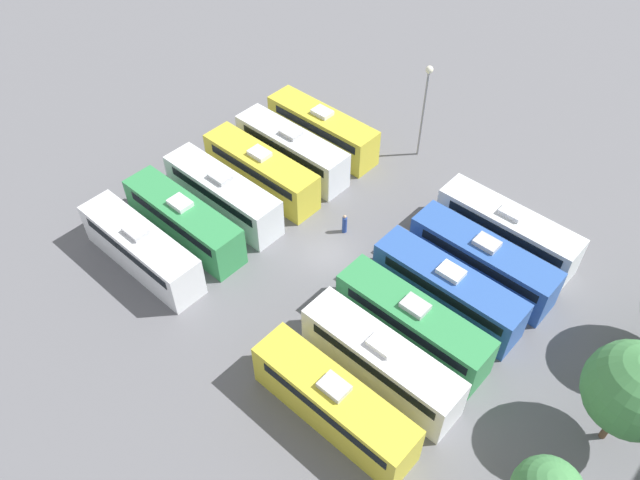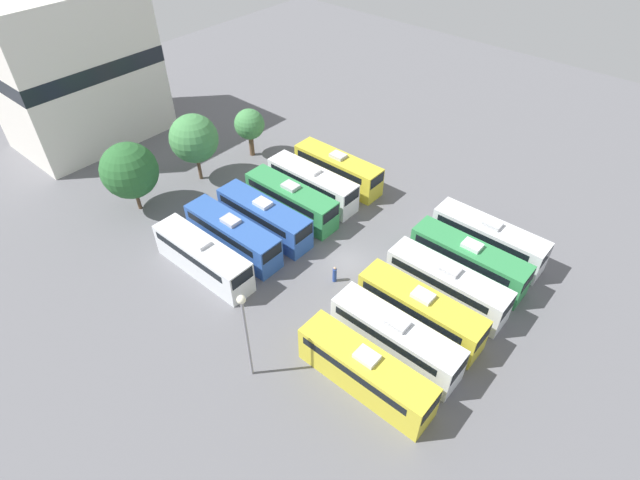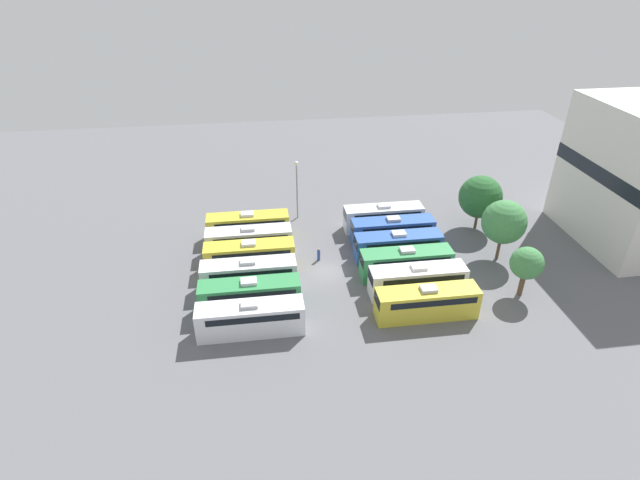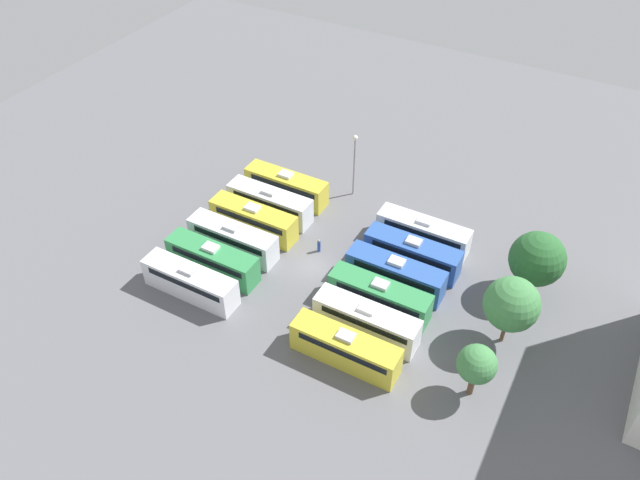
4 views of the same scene
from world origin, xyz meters
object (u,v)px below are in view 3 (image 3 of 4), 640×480
object	(u,v)px
tree_1	(504,222)
bus_9	(406,262)
bus_8	(398,245)
light_pole	(297,180)
tree_2	(527,264)
bus_2	(250,255)
bus_10	(418,280)
bus_7	(393,230)
worker_person	(319,255)
bus_11	(427,302)
bus_6	(383,217)
bus_4	(250,294)
bus_1	(249,240)
depot_building	(638,176)
bus_3	(249,274)
bus_0	(248,225)
tree_0	(480,197)
bus_5	(251,318)

from	to	relation	value
tree_1	bus_9	bearing A→B (deg)	-80.81
bus_8	light_pole	distance (m)	16.63
tree_2	bus_8	bearing A→B (deg)	-128.60
bus_2	bus_9	size ratio (longest dim) A/B	1.00
bus_10	bus_8	bearing A→B (deg)	-178.67
bus_7	bus_9	world-z (taller)	same
bus_8	light_pole	xyz separation A→B (m)	(-12.00, -10.87, 3.82)
bus_9	light_pole	distance (m)	19.42
worker_person	light_pole	size ratio (longest dim) A/B	0.20
bus_11	bus_10	bearing A→B (deg)	176.44
bus_2	bus_6	bearing A→B (deg)	112.07
bus_2	bus_11	size ratio (longest dim) A/B	1.00
bus_4	bus_1	bearing A→B (deg)	179.61
worker_person	depot_building	xyz separation A→B (m)	(0.11, 38.82, 7.88)
bus_6	tree_2	distance (m)	19.81
tree_2	bus_6	bearing A→B (deg)	-145.72
bus_7	depot_building	xyz separation A→B (m)	(2.97, 29.04, 6.88)
bus_2	bus_8	world-z (taller)	same
bus_1	light_pole	size ratio (longest dim) A/B	1.24
bus_1	bus_9	size ratio (longest dim) A/B	1.00
bus_7	depot_building	distance (m)	29.99
bus_3	tree_1	world-z (taller)	tree_1
bus_1	bus_11	bearing A→B (deg)	49.85
bus_6	depot_building	world-z (taller)	depot_building
bus_0	bus_11	world-z (taller)	same
bus_1	bus_10	distance (m)	20.78
bus_0	bus_8	xyz separation A→B (m)	(7.45, 17.60, 0.00)
bus_1	bus_7	bearing A→B (deg)	89.96
bus_9	tree_0	distance (m)	15.89
bus_0	bus_2	xyz separation A→B (m)	(7.22, 0.07, 0.00)
bus_6	bus_9	world-z (taller)	same
bus_0	bus_10	world-z (taller)	same
bus_2	bus_6	xyz separation A→B (m)	(-7.13, 17.60, 0.00)
bus_6	tree_1	distance (m)	15.26
bus_7	bus_10	world-z (taller)	same
bus_0	bus_5	distance (m)	18.56
bus_0	bus_6	bearing A→B (deg)	89.72
bus_6	bus_10	distance (m)	14.52
bus_4	tree_0	distance (m)	32.86
bus_1	bus_6	size ratio (longest dim) A/B	1.00
bus_9	bus_2	bearing A→B (deg)	-102.66
bus_0	bus_5	bearing A→B (deg)	-0.12
bus_4	bus_11	xyz separation A→B (m)	(3.68, 17.55, 0.00)
bus_6	bus_5	bearing A→B (deg)	-43.79
bus_0	bus_4	bearing A→B (deg)	-0.11
bus_1	bus_8	xyz separation A→B (m)	(3.69, 17.56, 0.00)
bus_3	bus_6	bearing A→B (deg)	121.72
bus_7	bus_9	xyz separation A→B (m)	(7.37, -0.42, 0.00)
bus_5	bus_8	world-z (taller)	same
bus_2	bus_9	xyz separation A→B (m)	(3.92, 17.45, 0.00)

